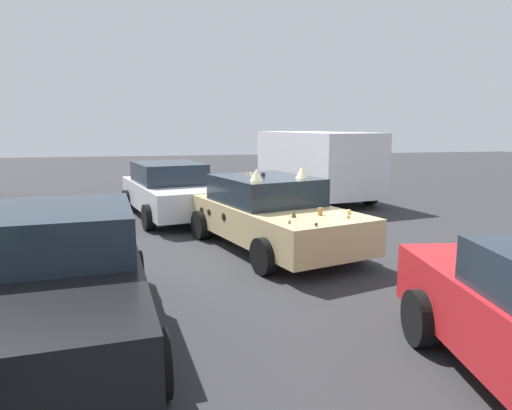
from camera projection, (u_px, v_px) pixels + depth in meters
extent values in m
plane|color=#2D2D30|center=(270.00, 248.00, 9.44)|extent=(60.00, 60.00, 0.00)
cube|color=#D8BC7F|center=(271.00, 220.00, 9.35)|extent=(4.86, 3.08, 0.64)
cube|color=#1E2833|center=(265.00, 190.00, 9.45)|extent=(2.46, 2.22, 0.53)
cylinder|color=black|center=(353.00, 243.00, 8.62)|extent=(0.67, 0.39, 0.63)
cylinder|color=black|center=(264.00, 256.00, 7.73)|extent=(0.67, 0.39, 0.63)
cylinder|color=black|center=(275.00, 217.00, 11.05)|extent=(0.67, 0.39, 0.63)
cylinder|color=black|center=(201.00, 225.00, 10.16)|extent=(0.67, 0.39, 0.63)
ellipsoid|color=black|center=(345.00, 219.00, 8.73)|extent=(0.15, 0.06, 0.12)
ellipsoid|color=black|center=(268.00, 207.00, 11.27)|extent=(0.14, 0.06, 0.10)
ellipsoid|color=black|center=(209.00, 212.00, 9.73)|extent=(0.18, 0.07, 0.13)
ellipsoid|color=black|center=(270.00, 202.00, 11.19)|extent=(0.15, 0.06, 0.16)
ellipsoid|color=black|center=(284.00, 216.00, 10.68)|extent=(0.11, 0.05, 0.13)
ellipsoid|color=black|center=(224.00, 217.00, 9.09)|extent=(0.18, 0.07, 0.16)
ellipsoid|color=black|center=(263.00, 248.00, 7.79)|extent=(0.14, 0.06, 0.09)
ellipsoid|color=black|center=(202.00, 210.00, 10.08)|extent=(0.19, 0.07, 0.10)
cone|color=#A87A38|center=(348.00, 216.00, 7.87)|extent=(0.11, 0.11, 0.07)
sphere|color=tan|center=(349.00, 212.00, 8.24)|extent=(0.08, 0.08, 0.08)
sphere|color=gray|center=(289.00, 222.00, 7.44)|extent=(0.06, 0.06, 0.06)
sphere|color=#51381E|center=(321.00, 210.00, 8.44)|extent=(0.07, 0.07, 0.07)
cylinder|color=#A87A38|center=(320.00, 212.00, 8.12)|extent=(0.10, 0.10, 0.13)
sphere|color=#51381E|center=(316.00, 224.00, 7.26)|extent=(0.06, 0.06, 0.06)
cone|color=#51381E|center=(294.00, 214.00, 7.93)|extent=(0.12, 0.12, 0.12)
cone|color=orange|center=(247.00, 173.00, 9.76)|extent=(0.07, 0.07, 0.07)
cone|color=tan|center=(299.00, 175.00, 9.23)|extent=(0.07, 0.07, 0.12)
cone|color=tan|center=(253.00, 175.00, 9.25)|extent=(0.12, 0.12, 0.10)
cylinder|color=silver|center=(251.00, 175.00, 9.31)|extent=(0.06, 0.06, 0.09)
cylinder|color=black|center=(263.00, 174.00, 9.48)|extent=(0.09, 0.09, 0.07)
cone|color=beige|center=(302.00, 172.00, 9.13)|extent=(0.25, 0.25, 0.23)
cone|color=beige|center=(256.00, 175.00, 8.65)|extent=(0.25, 0.25, 0.23)
cube|color=silver|center=(316.00, 162.00, 15.35)|extent=(5.24, 3.02, 1.93)
cube|color=#1E2833|center=(346.00, 153.00, 13.72)|extent=(0.48, 1.83, 0.70)
cylinder|color=black|center=(369.00, 193.00, 14.58)|extent=(0.75, 0.38, 0.72)
cylinder|color=black|center=(309.00, 197.00, 13.75)|extent=(0.75, 0.38, 0.72)
cylinder|color=black|center=(321.00, 183.00, 17.26)|extent=(0.75, 0.38, 0.72)
cylinder|color=black|center=(268.00, 186.00, 16.43)|extent=(0.75, 0.38, 0.72)
cylinder|color=black|center=(420.00, 318.00, 5.25)|extent=(0.66, 0.31, 0.64)
cube|color=silver|center=(170.00, 195.00, 12.55)|extent=(4.68, 2.76, 0.66)
cube|color=#1E2833|center=(168.00, 173.00, 12.59)|extent=(2.47, 2.09, 0.53)
cylinder|color=black|center=(220.00, 211.00, 11.77)|extent=(0.66, 0.36, 0.62)
cylinder|color=black|center=(148.00, 217.00, 11.00)|extent=(0.66, 0.36, 0.62)
cylinder|color=black|center=(188.00, 197.00, 14.19)|extent=(0.66, 0.36, 0.62)
cylinder|color=black|center=(127.00, 201.00, 13.43)|extent=(0.66, 0.36, 0.62)
cube|color=black|center=(63.00, 291.00, 5.23)|extent=(4.71, 2.19, 0.72)
cube|color=#1E2833|center=(61.00, 231.00, 5.37)|extent=(2.07, 1.76, 0.55)
cylinder|color=black|center=(157.00, 365.00, 4.23)|extent=(0.66, 0.29, 0.64)
cylinder|color=black|center=(135.00, 272.00, 6.87)|extent=(0.66, 0.29, 0.64)
cylinder|color=black|center=(4.00, 285.00, 6.34)|extent=(0.66, 0.29, 0.64)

